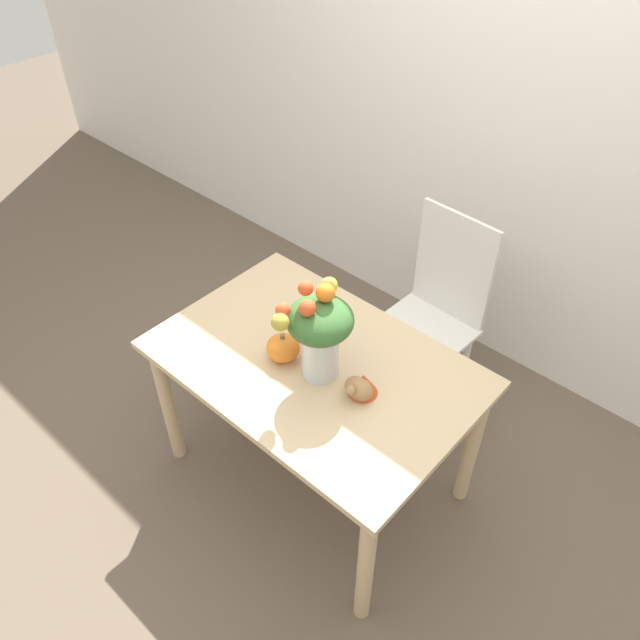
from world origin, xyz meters
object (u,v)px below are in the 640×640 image
flower_vase (319,332)px  turkey_figurine (361,385)px  pumpkin (283,348)px  dining_chair_near_window (432,314)px

flower_vase → turkey_figurine: 0.25m
pumpkin → dining_chair_near_window: (0.15, 0.83, -0.28)m
turkey_figurine → flower_vase: bearing=-173.8°
flower_vase → turkey_figurine: bearing=6.2°
dining_chair_near_window → turkey_figurine: bearing=-73.8°
pumpkin → turkey_figurine: bearing=9.0°
flower_vase → turkey_figurine: size_ratio=2.76×
flower_vase → dining_chair_near_window: 0.91m
dining_chair_near_window → pumpkin: bearing=-97.7°
flower_vase → turkey_figurine: (0.19, 0.02, -0.16)m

